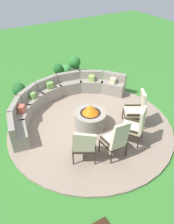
{
  "coord_description": "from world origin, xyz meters",
  "views": [
    {
      "loc": [
        -2.9,
        -4.66,
        4.55
      ],
      "look_at": [
        0.0,
        0.2,
        0.45
      ],
      "focal_mm": 36.5,
      "sensor_mm": 36.0,
      "label": 1
    }
  ],
  "objects": [
    {
      "name": "ground_plane",
      "position": [
        0.0,
        0.0,
        0.0
      ],
      "size": [
        24.0,
        24.0,
        0.0
      ],
      "primitive_type": "plane",
      "color": "#387A2D"
    },
    {
      "name": "lounge_chair_back_left",
      "position": [
        0.69,
        -1.23,
        0.63
      ],
      "size": [
        0.77,
        0.8,
        1.14
      ],
      "rotation": [
        0.0,
        0.0,
        6.9
      ],
      "color": "#2D2319",
      "rests_on": "patio_circle"
    },
    {
      "name": "fire_pit",
      "position": [
        0.0,
        0.0,
        0.36
      ],
      "size": [
        0.96,
        0.96,
        0.77
      ],
      "color": "gray",
      "rests_on": "patio_circle"
    },
    {
      "name": "patio_circle",
      "position": [
        0.0,
        0.0,
        0.03
      ],
      "size": [
        5.03,
        5.03,
        0.06
      ],
      "primitive_type": "cylinder",
      "color": "gray",
      "rests_on": "ground_plane"
    },
    {
      "name": "lounge_chair_front_left",
      "position": [
        -0.86,
        -1.1,
        0.6
      ],
      "size": [
        0.79,
        0.79,
        1.04
      ],
      "rotation": [
        0.0,
        0.0,
        5.75
      ],
      "color": "#2D2319",
      "rests_on": "patio_circle"
    },
    {
      "name": "potted_plant_2",
      "position": [
        0.87,
        3.34,
        0.33
      ],
      "size": [
        0.42,
        0.42,
        0.59
      ],
      "color": "#A89E8E",
      "rests_on": "ground_plane"
    },
    {
      "name": "curved_stone_bench",
      "position": [
        -0.32,
        1.52,
        0.37
      ],
      "size": [
        4.55,
        2.43,
        0.77
      ],
      "color": "gray",
      "rests_on": "patio_circle"
    },
    {
      "name": "potted_plant_5",
      "position": [
        0.51,
        3.38,
        0.4
      ],
      "size": [
        0.41,
        0.41,
        0.7
      ],
      "color": "brown",
      "rests_on": "ground_plane"
    },
    {
      "name": "lounge_chair_back_right",
      "position": [
        1.25,
        -0.66,
        0.64
      ],
      "size": [
        0.81,
        0.81,
        1.17
      ],
      "rotation": [
        0.0,
        0.0,
        7.32
      ],
      "color": "#2D2319",
      "rests_on": "patio_circle"
    },
    {
      "name": "lounge_chair_front_right",
      "position": [
        -0.11,
        -1.4,
        0.64
      ],
      "size": [
        0.6,
        0.57,
        1.16
      ],
      "rotation": [
        0.0,
        0.0,
        6.34
      ],
      "color": "#2D2319",
      "rests_on": "patio_circle"
    },
    {
      "name": "potted_plant_1",
      "position": [
        1.38,
        3.57,
        0.43
      ],
      "size": [
        0.52,
        0.52,
        0.78
      ],
      "color": "#605B56",
      "rests_on": "ground_plane"
    },
    {
      "name": "potted_plant_0",
      "position": [
        -1.39,
        2.62,
        0.36
      ],
      "size": [
        0.48,
        0.48,
        0.69
      ],
      "color": "brown",
      "rests_on": "ground_plane"
    }
  ]
}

